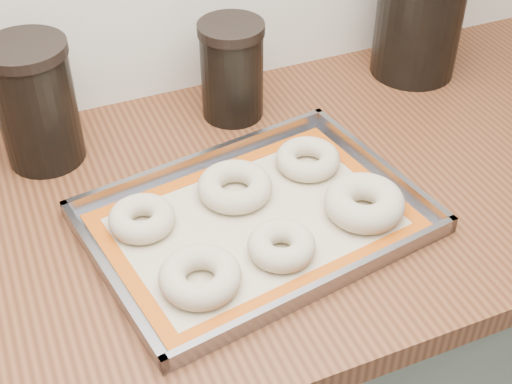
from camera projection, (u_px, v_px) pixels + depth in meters
name	position (u px, v px, depth m)	size (l,w,h in m)	color
cabinet	(340.00, 348.00, 1.43)	(3.00, 0.65, 0.86)	slate
countertop	(361.00, 173.00, 1.15)	(3.06, 0.68, 0.04)	brown
baking_tray	(256.00, 220.00, 1.02)	(0.51, 0.40, 0.03)	gray
baking_mat	(256.00, 222.00, 1.02)	(0.46, 0.35, 0.00)	#C6B793
bagel_front_left	(200.00, 276.00, 0.91)	(0.11, 0.11, 0.04)	beige
bagel_front_mid	(282.00, 245.00, 0.96)	(0.09, 0.09, 0.03)	beige
bagel_front_right	(364.00, 203.00, 1.02)	(0.12, 0.12, 0.04)	beige
bagel_back_left	(142.00, 218.00, 1.00)	(0.09, 0.09, 0.03)	beige
bagel_back_mid	(235.00, 187.00, 1.05)	(0.11, 0.11, 0.04)	beige
bagel_back_right	(308.00, 159.00, 1.11)	(0.10, 0.10, 0.03)	beige
canister_left	(36.00, 103.00, 1.08)	(0.13, 0.13, 0.20)	black
canister_mid	(232.00, 70.00, 1.19)	(0.11, 0.11, 0.17)	black
canister_right	(419.00, 17.00, 1.29)	(0.16, 0.16, 0.22)	black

